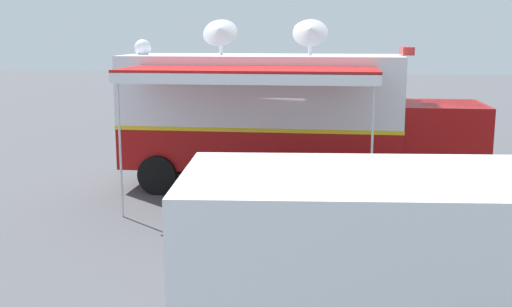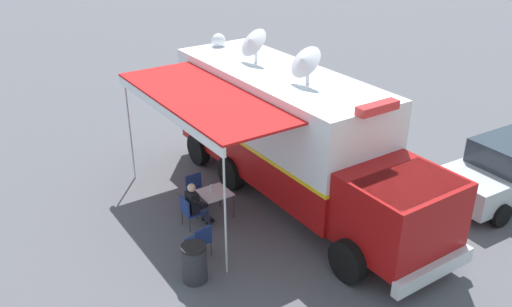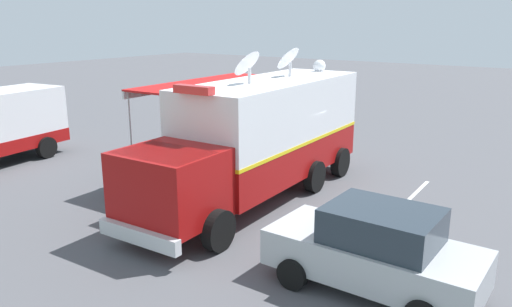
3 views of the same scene
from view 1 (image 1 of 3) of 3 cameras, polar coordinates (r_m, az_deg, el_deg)
ground_plane at (r=17.00m, az=0.50°, el=-2.92°), size 100.00×100.00×0.00m
lot_stripe at (r=21.02m, az=-1.29°, el=-0.25°), size 0.29×4.80×0.01m
command_truck at (r=16.54m, az=3.07°, el=3.55°), size 5.13×9.57×4.53m
folding_table at (r=14.48m, az=1.37°, el=-2.61°), size 0.83×0.83×0.73m
water_bottle at (r=14.40m, az=1.08°, el=-2.03°), size 0.07×0.07×0.22m
folding_chair_at_table at (r=13.73m, az=1.46°, el=-4.05°), size 0.50×0.50×0.87m
folding_chair_beside_table at (r=14.52m, az=-2.04°, el=-3.23°), size 0.50×0.50×0.87m
folding_chair_spare_by_truck at (r=13.30m, az=6.86°, el=-4.62°), size 0.56×0.56×0.87m
seated_responder at (r=13.88m, az=1.54°, el=-3.29°), size 0.67×0.56×1.25m
trash_bin at (r=12.84m, az=9.79°, el=-5.53°), size 0.57×0.57×0.91m
support_truck at (r=6.87m, az=20.98°, el=-12.59°), size 2.98×7.00×2.70m
car_behind_truck at (r=21.68m, az=13.21°, el=2.15°), size 4.22×2.06×1.76m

